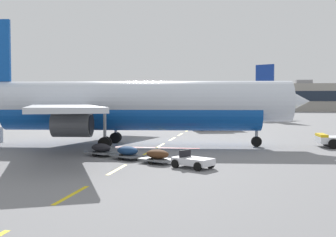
{
  "coord_description": "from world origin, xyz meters",
  "views": [
    {
      "loc": [
        25.89,
        -15.97,
        4.47
      ],
      "look_at": [
        17.65,
        29.91,
        2.35
      ],
      "focal_mm": 44.99,
      "sensor_mm": 36.0,
      "label": 1
    }
  ],
  "objects_px": {
    "airliner_mid_left": "(215,102)",
    "airliner_foreground": "(125,105)",
    "baggage_train": "(142,154)",
    "catering_truck": "(215,119)"
  },
  "relations": [
    {
      "from": "airliner_foreground",
      "to": "baggage_train",
      "type": "xyz_separation_m",
      "value": [
        4.02,
        -9.57,
        -3.42
      ]
    },
    {
      "from": "airliner_mid_left",
      "to": "catering_truck",
      "type": "xyz_separation_m",
      "value": [
        2.62,
        -40.57,
        -2.26
      ]
    },
    {
      "from": "airliner_foreground",
      "to": "catering_truck",
      "type": "relative_size",
      "value": 4.71
    },
    {
      "from": "airliner_mid_left",
      "to": "baggage_train",
      "type": "height_order",
      "value": "airliner_mid_left"
    },
    {
      "from": "airliner_mid_left",
      "to": "baggage_train",
      "type": "relative_size",
      "value": 2.99
    },
    {
      "from": "catering_truck",
      "to": "airliner_mid_left",
      "type": "bearing_deg",
      "value": 93.7
    },
    {
      "from": "airliner_mid_left",
      "to": "baggage_train",
      "type": "xyz_separation_m",
      "value": [
        -0.43,
        -72.09,
        -3.37
      ]
    },
    {
      "from": "airliner_mid_left",
      "to": "airliner_foreground",
      "type": "bearing_deg",
      "value": -94.07
    },
    {
      "from": "airliner_foreground",
      "to": "airliner_mid_left",
      "type": "xyz_separation_m",
      "value": [
        4.45,
        62.52,
        -0.04
      ]
    },
    {
      "from": "airliner_foreground",
      "to": "airliner_mid_left",
      "type": "distance_m",
      "value": 62.67
    }
  ]
}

